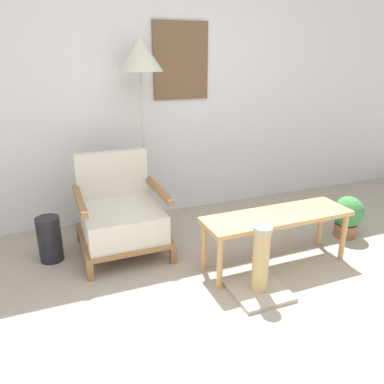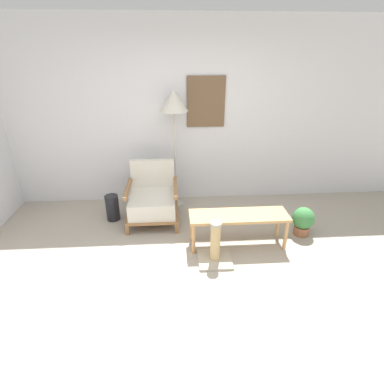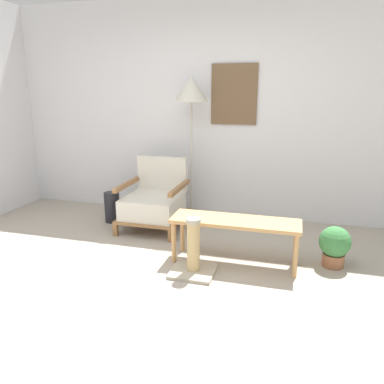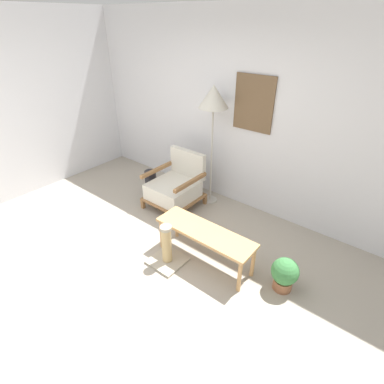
{
  "view_description": "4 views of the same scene",
  "coord_description": "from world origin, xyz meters",
  "px_view_note": "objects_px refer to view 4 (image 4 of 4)",
  "views": [
    {
      "loc": [
        -1.02,
        -1.38,
        1.58
      ],
      "look_at": [
        0.06,
        1.27,
        0.55
      ],
      "focal_mm": 35.0,
      "sensor_mm": 36.0,
      "label": 1
    },
    {
      "loc": [
        -0.18,
        -2.27,
        2.23
      ],
      "look_at": [
        0.06,
        1.27,
        0.55
      ],
      "focal_mm": 28.0,
      "sensor_mm": 36.0,
      "label": 2
    },
    {
      "loc": [
        1.09,
        -2.44,
        1.6
      ],
      "look_at": [
        0.06,
        1.27,
        0.55
      ],
      "focal_mm": 35.0,
      "sensor_mm": 36.0,
      "label": 3
    },
    {
      "loc": [
        2.18,
        -1.34,
        2.52
      ],
      "look_at": [
        0.06,
        1.27,
        0.55
      ],
      "focal_mm": 28.0,
      "sensor_mm": 36.0,
      "label": 4
    }
  ],
  "objects_px": {
    "potted_plant": "(285,273)",
    "floor_lamp": "(213,100)",
    "armchair": "(175,186)",
    "coffee_table": "(205,235)",
    "scratching_post": "(167,251)",
    "vase": "(151,182)"
  },
  "relations": [
    {
      "from": "vase",
      "to": "potted_plant",
      "type": "height_order",
      "value": "potted_plant"
    },
    {
      "from": "potted_plant",
      "to": "floor_lamp",
      "type": "bearing_deg",
      "value": 149.93
    },
    {
      "from": "floor_lamp",
      "to": "vase",
      "type": "distance_m",
      "value": 1.7
    },
    {
      "from": "armchair",
      "to": "vase",
      "type": "height_order",
      "value": "armchair"
    },
    {
      "from": "armchair",
      "to": "potted_plant",
      "type": "height_order",
      "value": "armchair"
    },
    {
      "from": "armchair",
      "to": "coffee_table",
      "type": "relative_size",
      "value": 0.67
    },
    {
      "from": "armchair",
      "to": "scratching_post",
      "type": "relative_size",
      "value": 1.56
    },
    {
      "from": "armchair",
      "to": "coffee_table",
      "type": "bearing_deg",
      "value": -33.09
    },
    {
      "from": "vase",
      "to": "scratching_post",
      "type": "bearing_deg",
      "value": -37.91
    },
    {
      "from": "armchair",
      "to": "scratching_post",
      "type": "xyz_separation_m",
      "value": [
        0.76,
        -1.0,
        -0.15
      ]
    },
    {
      "from": "vase",
      "to": "potted_plant",
      "type": "relative_size",
      "value": 0.97
    },
    {
      "from": "armchair",
      "to": "floor_lamp",
      "type": "relative_size",
      "value": 0.46
    },
    {
      "from": "coffee_table",
      "to": "vase",
      "type": "bearing_deg",
      "value": 155.83
    },
    {
      "from": "coffee_table",
      "to": "potted_plant",
      "type": "relative_size",
      "value": 3.08
    },
    {
      "from": "potted_plant",
      "to": "scratching_post",
      "type": "bearing_deg",
      "value": -158.66
    },
    {
      "from": "coffee_table",
      "to": "scratching_post",
      "type": "height_order",
      "value": "scratching_post"
    },
    {
      "from": "armchair",
      "to": "potted_plant",
      "type": "xyz_separation_m",
      "value": [
        1.99,
        -0.52,
        -0.11
      ]
    },
    {
      "from": "floor_lamp",
      "to": "coffee_table",
      "type": "distance_m",
      "value": 1.8
    },
    {
      "from": "vase",
      "to": "potted_plant",
      "type": "distance_m",
      "value": 2.63
    },
    {
      "from": "armchair",
      "to": "vase",
      "type": "bearing_deg",
      "value": 175.78
    },
    {
      "from": "armchair",
      "to": "potted_plant",
      "type": "bearing_deg",
      "value": -14.68
    },
    {
      "from": "scratching_post",
      "to": "vase",
      "type": "bearing_deg",
      "value": 142.09
    }
  ]
}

